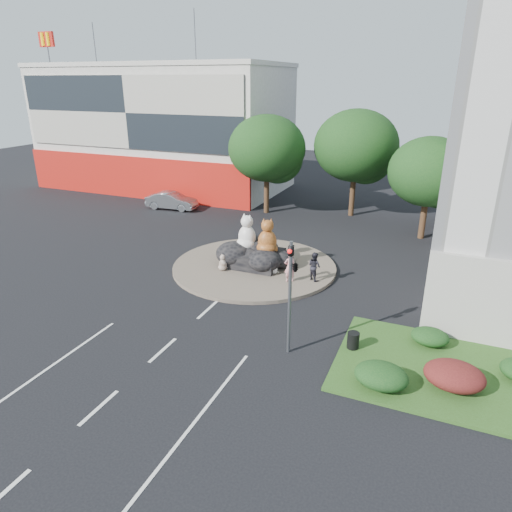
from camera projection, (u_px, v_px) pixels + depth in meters
The scene contains 21 objects.
ground at pixel (163, 350), 19.59m from camera, with size 120.00×120.00×0.00m, color black.
roundabout_island at pixel (254, 266), 28.13m from camera, with size 10.00×10.00×0.20m, color brown.
rock_plinth at pixel (254, 258), 27.93m from camera, with size 3.20×2.60×0.90m, color black, non-canonical shape.
shophouse_block at pixel (164, 127), 47.87m from camera, with size 25.20×12.30×17.40m.
grass_verge at pixel (466, 376), 17.76m from camera, with size 10.00×6.00×0.12m, color #284316.
tree_left at pixel (268, 152), 38.06m from camera, with size 6.46×6.46×8.27m.
tree_mid at pixel (357, 149), 37.11m from camera, with size 6.84×6.84×8.76m.
tree_right at pixel (430, 175), 31.82m from camera, with size 5.70×5.70×7.30m.
hedge_near_green at pixel (381, 376), 16.96m from camera, with size 2.00×1.60×0.90m, color #103414.
hedge_red at pixel (454, 376), 16.89m from camera, with size 2.20×1.76×0.99m, color #471413.
hedge_back_green at pixel (430, 337), 19.70m from camera, with size 1.60×1.28×0.72m, color #103414.
traffic_light at pixel (293, 274), 18.13m from camera, with size 0.44×1.24×5.00m.
street_lamp at pixel (503, 232), 20.13m from camera, with size 2.34×0.22×8.06m.
cat_white at pixel (247, 231), 27.81m from camera, with size 1.33×1.16×2.22m, color silver, non-canonical shape.
cat_tabby at pixel (267, 236), 27.10m from camera, with size 1.30×1.13×2.17m, color #BB5027, non-canonical shape.
kitten_calico at pixel (223, 262), 27.18m from camera, with size 0.61×0.53×1.02m, color white, non-canonical shape.
kitten_white at pixel (274, 267), 26.74m from camera, with size 0.45×0.39×0.75m, color silver, non-canonical shape.
pedestrian_pink at pixel (290, 267), 25.52m from camera, with size 0.62×0.41×1.71m, color #D4898B.
pedestrian_dark at pixel (314, 266), 25.72m from camera, with size 0.80×0.63×1.65m, color #222029.
parked_car at pixel (172, 201), 40.69m from camera, with size 1.60×4.59×1.51m, color #929498.
litter_bin at pixel (353, 340), 19.43m from camera, with size 0.52×0.52×0.72m, color black.
Camera 1 is at (10.26, -13.89, 10.86)m, focal length 32.00 mm.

